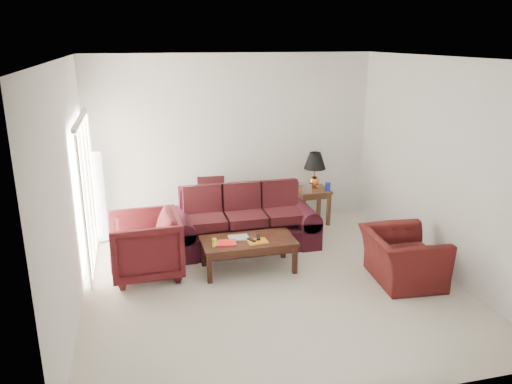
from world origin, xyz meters
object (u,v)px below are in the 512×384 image
armchair_left (145,246)px  armchair_right (402,257)px  floor_lamp (99,197)px  sofa (244,219)px  end_table (311,205)px  coffee_table (248,255)px

armchair_left → armchair_right: size_ratio=0.92×
floor_lamp → armchair_right: 4.81m
sofa → end_table: (1.44, 0.81, -0.16)m
end_table → coffee_table: size_ratio=0.47×
end_table → coffee_table: 2.27m
end_table → coffee_table: (-1.57, -1.64, -0.08)m
armchair_left → floor_lamp: bearing=-157.7°
sofa → coffee_table: bearing=-102.1°
sofa → coffee_table: 0.88m
end_table → armchair_right: bearing=-80.6°
sofa → armchair_right: (1.85, -1.68, -0.13)m
floor_lamp → armchair_left: floor_lamp is taller
armchair_left → armchair_right: armchair_left is taller
end_table → floor_lamp: (-3.68, -0.00, 0.44)m
floor_lamp → coffee_table: bearing=-37.8°
sofa → coffee_table: sofa is taller
floor_lamp → coffee_table: size_ratio=1.14×
end_table → armchair_left: size_ratio=0.64×
coffee_table → armchair_right: bearing=-24.0°
armchair_right → floor_lamp: bearing=63.3°
end_table → floor_lamp: 3.71m
coffee_table → floor_lamp: bearing=141.3°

